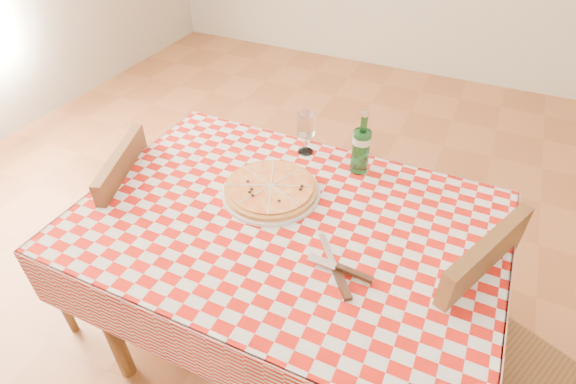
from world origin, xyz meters
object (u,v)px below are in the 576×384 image
chair_far (117,227)px  water_bottle (362,143)px  pizza_plate (271,188)px  dining_table (286,242)px  wine_glass (306,133)px  chair_near (486,345)px

chair_far → water_bottle: bearing=-174.4°
pizza_plate → chair_far: bearing=-166.5°
dining_table → water_bottle: size_ratio=5.21×
pizza_plate → wine_glass: wine_glass is taller
dining_table → wine_glass: 0.42m
dining_table → chair_far: chair_far is taller
chair_near → chair_far: size_ratio=1.04×
chair_far → water_bottle: 1.00m
water_bottle → chair_far: bearing=-154.7°
wine_glass → dining_table: bearing=-76.0°
water_bottle → wine_glass: bearing=173.1°
pizza_plate → wine_glass: 0.28m
dining_table → wine_glass: size_ratio=7.36×
chair_far → water_bottle: water_bottle is taller
chair_far → pizza_plate: bearing=173.8°
chair_near → water_bottle: 0.73m
chair_near → pizza_plate: (-0.76, 0.09, 0.28)m
chair_near → chair_far: 1.37m
dining_table → water_bottle: (0.12, 0.34, 0.21)m
chair_near → pizza_plate: bearing=-163.1°
dining_table → pizza_plate: size_ratio=3.67×
dining_table → wine_glass: wine_glass is taller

